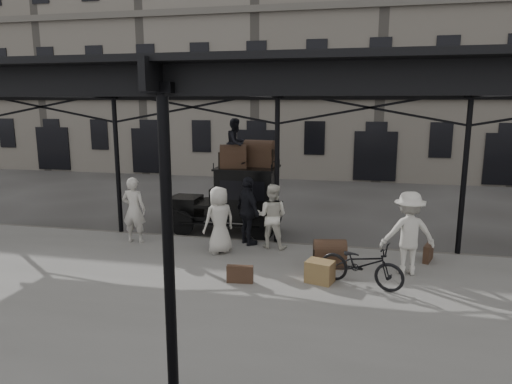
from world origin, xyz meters
TOP-DOWN VIEW (x-y plane):
  - ground at (0.00, 0.00)m, footprint 120.00×120.00m
  - platform at (0.00, -2.00)m, footprint 28.00×8.00m
  - canopy at (0.00, -1.72)m, footprint 22.50×9.00m
  - building_frontage at (0.00, 18.00)m, footprint 64.00×8.00m
  - taxi at (-1.47, 3.19)m, footprint 3.65×1.55m
  - porter_left at (-4.05, 1.09)m, footprint 0.72×0.48m
  - porter_midleft at (-0.04, 1.45)m, footprint 0.95×0.78m
  - porter_centre at (-1.35, 0.71)m, footprint 1.05×1.04m
  - porter_official at (-0.76, 1.59)m, footprint 1.12×1.19m
  - porter_right at (3.47, 0.15)m, footprint 1.42×0.99m
  - bicycle at (2.40, -0.82)m, footprint 2.03×1.25m
  - porter_roof at (-1.50, 3.09)m, footprint 0.80×0.89m
  - steamer_trunk_roof_near at (-1.55, 2.94)m, footprint 0.92×0.69m
  - steamer_trunk_roof_far at (-0.80, 3.39)m, footprint 1.01×0.68m
  - steamer_trunk_platform at (1.65, 0.25)m, footprint 0.87×0.62m
  - wicker_hamper at (1.49, -0.81)m, footprint 0.70×0.60m
  - suitcase_upright at (4.12, 1.20)m, footprint 0.34×0.62m
  - suitcase_flat at (-0.28, -1.23)m, footprint 0.61×0.21m

SIDE VIEW (x-z plane):
  - ground at x=0.00m, z-range 0.00..0.00m
  - platform at x=0.00m, z-range 0.00..0.15m
  - suitcase_flat at x=-0.28m, z-range 0.15..0.55m
  - suitcase_upright at x=4.12m, z-range 0.15..0.60m
  - wicker_hamper at x=1.49m, z-range 0.15..0.65m
  - steamer_trunk_platform at x=1.65m, z-range 0.15..0.73m
  - bicycle at x=2.40m, z-range 0.15..1.16m
  - porter_midleft at x=-0.04m, z-range 0.15..1.98m
  - porter_centre at x=-1.35m, z-range 0.15..1.98m
  - porter_left at x=-4.05m, z-range 0.15..2.08m
  - porter_official at x=-0.76m, z-range 0.15..2.13m
  - porter_right at x=3.47m, z-range 0.15..2.15m
  - taxi at x=-1.47m, z-range 0.11..2.29m
  - steamer_trunk_roof_near at x=-1.55m, z-range 2.18..2.78m
  - steamer_trunk_roof_far at x=-0.80m, z-range 2.18..2.88m
  - porter_roof at x=-1.50m, z-range 2.18..3.71m
  - canopy at x=0.00m, z-range 2.23..6.97m
  - building_frontage at x=0.00m, z-range 0.00..14.00m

